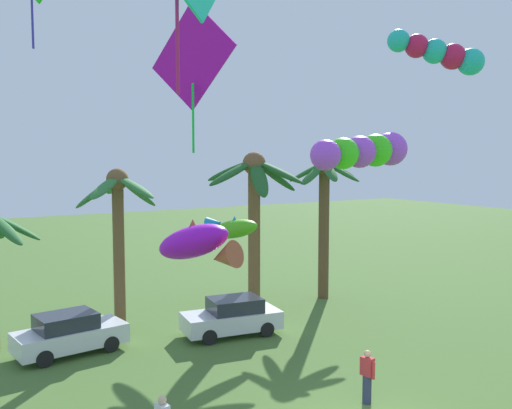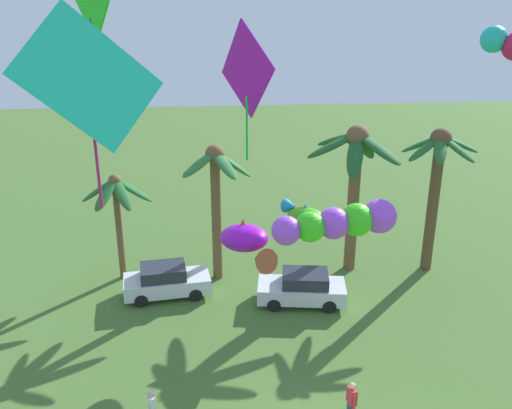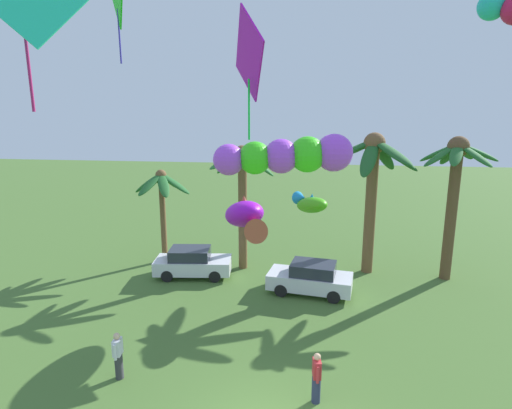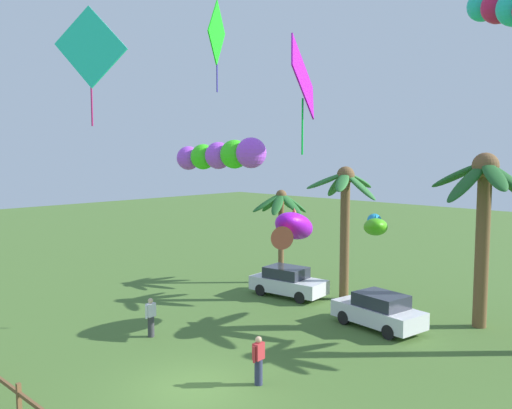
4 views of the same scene
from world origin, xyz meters
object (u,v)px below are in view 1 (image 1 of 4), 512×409
at_px(parked_car_1, 232,317).
at_px(kite_diamond_0, 193,59).
at_px(kite_fish_1, 197,243).
at_px(spectator_0, 367,376).
at_px(palm_tree_3, 255,192).
at_px(parked_car_0, 69,334).
at_px(palm_tree_1, 324,195).
at_px(kite_tube_5, 439,53).
at_px(palm_tree_0, 118,213).
at_px(kite_tube_4, 364,151).
at_px(kite_fish_2, 232,228).

xyz_separation_m(parked_car_1, kite_diamond_0, (-2.60, -2.00, 9.69)).
bearing_deg(kite_fish_1, spectator_0, -60.10).
bearing_deg(palm_tree_3, parked_car_0, -168.15).
bearing_deg(spectator_0, parked_car_0, 125.92).
relative_size(palm_tree_1, kite_tube_5, 2.23).
bearing_deg(parked_car_0, palm_tree_0, 32.62).
distance_m(spectator_0, kite_tube_5, 12.56).
distance_m(kite_fish_1, kite_tube_5, 11.77).
relative_size(spectator_0, kite_tube_4, 0.47).
distance_m(palm_tree_0, kite_diamond_0, 7.38).
bearing_deg(palm_tree_1, kite_fish_2, -156.99).
height_order(parked_car_0, kite_tube_5, kite_tube_5).
height_order(palm_tree_0, kite_tube_4, kite_tube_4).
height_order(palm_tree_3, parked_car_0, palm_tree_3).
height_order(palm_tree_1, spectator_0, palm_tree_1).
distance_m(palm_tree_1, kite_fish_2, 7.64).
xyz_separation_m(palm_tree_1, kite_tube_4, (-7.50, -11.03, 2.05)).
distance_m(spectator_0, kite_diamond_0, 11.49).
relative_size(kite_diamond_0, kite_fish_2, 2.13).
xyz_separation_m(palm_tree_1, parked_car_0, (-12.99, -1.54, -4.53)).
xyz_separation_m(palm_tree_0, parked_car_0, (-2.40, -1.53, -4.17)).
bearing_deg(parked_car_0, palm_tree_3, 11.85).
xyz_separation_m(palm_tree_3, parked_car_1, (-2.99, -3.14, -4.76)).
bearing_deg(palm_tree_1, kite_diamond_0, -153.28).
relative_size(parked_car_1, kite_tube_4, 1.21).
relative_size(palm_tree_0, palm_tree_3, 0.91).
bearing_deg(parked_car_1, spectator_0, -88.07).
relative_size(palm_tree_3, parked_car_1, 1.81).
bearing_deg(kite_tube_4, kite_fish_1, 109.45).
bearing_deg(parked_car_0, kite_diamond_0, -42.43).
bearing_deg(kite_tube_4, parked_car_0, 120.01).
height_order(kite_diamond_0, kite_fish_1, kite_diamond_0).
bearing_deg(parked_car_1, parked_car_0, 168.65).
height_order(parked_car_0, kite_tube_4, kite_tube_4).
bearing_deg(parked_car_1, kite_tube_5, -33.63).
relative_size(palm_tree_0, kite_fish_1, 1.86).
relative_size(kite_fish_1, kite_tube_4, 1.07).
bearing_deg(kite_fish_1, parked_car_0, 133.04).
distance_m(parked_car_0, kite_fish_1, 6.14).
height_order(parked_car_1, kite_tube_4, kite_tube_4).
height_order(kite_diamond_0, kite_tube_5, kite_diamond_0).
xyz_separation_m(palm_tree_0, kite_tube_4, (3.09, -11.03, 2.41)).
height_order(palm_tree_0, parked_car_1, palm_tree_0).
xyz_separation_m(parked_car_0, spectator_0, (6.38, -8.81, 0.06)).
height_order(palm_tree_1, parked_car_1, palm_tree_1).
distance_m(parked_car_0, parked_car_1, 6.25).
bearing_deg(kite_fish_2, kite_diamond_0, -144.02).
bearing_deg(spectator_0, parked_car_1, 91.93).
bearing_deg(kite_fish_2, palm_tree_1, 23.01).
distance_m(parked_car_0, kite_fish_2, 7.16).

